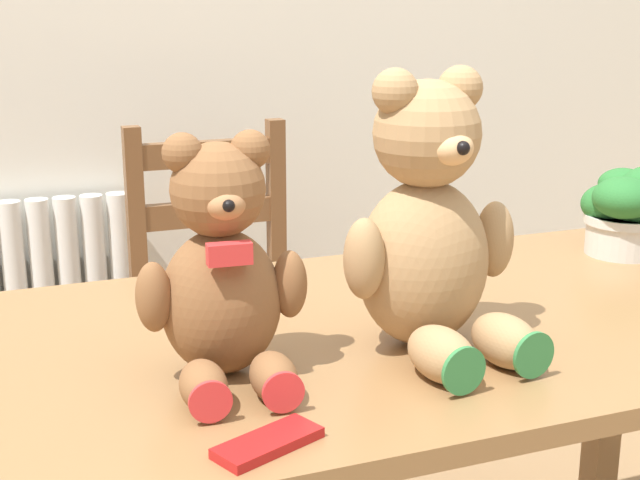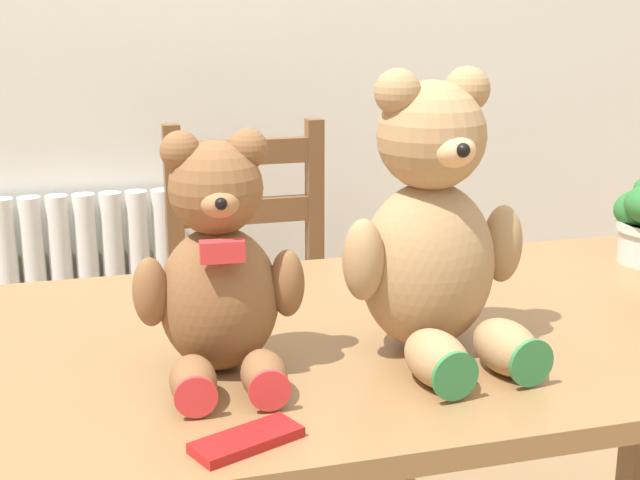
# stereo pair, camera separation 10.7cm
# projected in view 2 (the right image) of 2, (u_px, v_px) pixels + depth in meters

# --- Properties ---
(radiator) EXTENTS (0.81, 0.10, 0.71)m
(radiator) POSITION_uv_depth(u_px,v_px,m) (28.00, 340.00, 2.37)
(radiator) COLOR white
(radiator) RESTS_ON ground_plane
(dining_table) EXTENTS (1.55, 0.75, 0.73)m
(dining_table) POSITION_uv_depth(u_px,v_px,m) (379.00, 386.00, 1.36)
(dining_table) COLOR olive
(dining_table) RESTS_ON ground_plane
(wooden_chair_behind) EXTENTS (0.39, 0.40, 0.92)m
(wooden_chair_behind) POSITION_uv_depth(u_px,v_px,m) (259.00, 328.00, 2.12)
(wooden_chair_behind) COLOR brown
(wooden_chair_behind) RESTS_ON ground_plane
(teddy_bear_left) EXTENTS (0.22, 0.23, 0.32)m
(teddy_bear_left) POSITION_uv_depth(u_px,v_px,m) (219.00, 272.00, 1.14)
(teddy_bear_left) COLOR brown
(teddy_bear_left) RESTS_ON dining_table
(teddy_bear_right) EXTENTS (0.27, 0.28, 0.39)m
(teddy_bear_right) POSITION_uv_depth(u_px,v_px,m) (433.00, 234.00, 1.21)
(teddy_bear_right) COLOR tan
(teddy_bear_right) RESTS_ON dining_table
(chocolate_bar) EXTENTS (0.13, 0.09, 0.01)m
(chocolate_bar) POSITION_uv_depth(u_px,v_px,m) (247.00, 440.00, 0.98)
(chocolate_bar) COLOR red
(chocolate_bar) RESTS_ON dining_table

